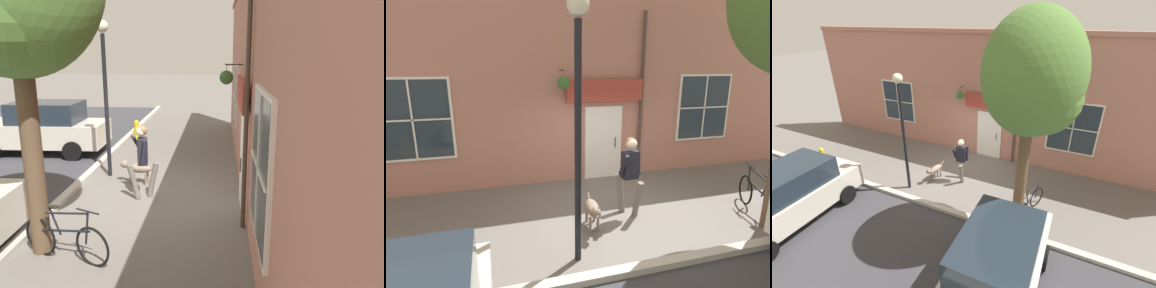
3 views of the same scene
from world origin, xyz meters
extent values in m
plane|color=#66605B|center=(0.00, 0.00, 0.00)|extent=(90.00, 90.00, 0.00)
cube|color=#B2ADA3|center=(2.00, 0.00, 0.06)|extent=(0.20, 28.00, 0.12)
cube|color=#B27566|center=(-2.35, 0.00, 2.58)|extent=(0.30, 18.00, 5.16)
cube|color=white|center=(-2.18, 0.39, 1.05)|extent=(0.10, 1.10, 2.10)
cube|color=#232D38|center=(-2.15, 0.39, 1.00)|extent=(0.03, 0.90, 1.90)
cylinder|color=#47382D|center=(-2.09, 0.74, 1.05)|extent=(0.03, 0.03, 0.30)
cube|color=#AD3D33|center=(-2.08, 0.39, 2.55)|extent=(0.08, 2.20, 0.60)
cylinder|color=#47382D|center=(-2.12, 1.52, 2.32)|extent=(0.09, 0.09, 4.64)
cylinder|color=#47382D|center=(-1.96, -0.86, 3.10)|extent=(0.44, 0.04, 0.04)
cylinder|color=#47382D|center=(-1.78, -0.86, 2.92)|extent=(0.01, 0.01, 0.34)
cone|color=#2D2823|center=(-1.78, -0.86, 2.70)|extent=(0.32, 0.32, 0.18)
sphere|color=#3D6B33|center=(-1.78, -0.86, 2.79)|extent=(0.34, 0.34, 0.34)
cube|color=white|center=(-2.18, -4.48, 1.95)|extent=(0.08, 1.82, 2.02)
cube|color=#232D38|center=(-2.15, -4.48, 1.95)|extent=(0.03, 1.70, 1.90)
cube|color=white|center=(-2.13, -4.48, 1.95)|extent=(0.04, 0.04, 1.90)
cube|color=white|center=(-2.13, -4.48, 1.95)|extent=(0.04, 1.70, 0.04)
cube|color=white|center=(-2.18, 3.71, 1.95)|extent=(0.08, 1.82, 2.02)
cube|color=#232D38|center=(-2.15, 3.71, 1.95)|extent=(0.03, 1.70, 1.90)
cube|color=white|center=(-2.13, 3.71, 1.95)|extent=(0.04, 0.04, 1.90)
cube|color=white|center=(-2.13, 3.71, 1.95)|extent=(0.04, 1.70, 0.04)
cylinder|color=#6B665B|center=(0.35, 0.25, 0.42)|extent=(0.32, 0.17, 0.85)
cylinder|color=#6B665B|center=(-0.06, 0.04, 0.42)|extent=(0.32, 0.17, 0.85)
cube|color=black|center=(0.15, 0.15, 1.15)|extent=(0.26, 0.37, 0.61)
sphere|color=beige|center=(0.17, 0.15, 1.61)|extent=(0.23, 0.23, 0.23)
sphere|color=brown|center=(0.14, 0.14, 1.64)|extent=(0.22, 0.22, 0.22)
cylinder|color=black|center=(0.08, 0.37, 1.18)|extent=(0.17, 0.11, 0.57)
cylinder|color=black|center=(0.28, -0.07, 1.20)|extent=(0.34, 0.13, 0.52)
ellipsoid|color=#7F6B5B|center=(0.46, -0.81, 0.42)|extent=(0.71, 0.35, 0.24)
cylinder|color=#7F6B5B|center=(0.67, -0.76, 0.16)|extent=(0.06, 0.06, 0.31)
cylinder|color=#7F6B5B|center=(0.65, -0.92, 0.16)|extent=(0.06, 0.06, 0.31)
cylinder|color=#7F6B5B|center=(0.27, -0.70, 0.16)|extent=(0.06, 0.06, 0.31)
cylinder|color=#7F6B5B|center=(0.25, -0.86, 0.16)|extent=(0.06, 0.06, 0.31)
sphere|color=#7F6B5B|center=(0.86, -0.86, 0.51)|extent=(0.20, 0.20, 0.20)
cone|color=#7F6B5B|center=(0.97, -0.88, 0.49)|extent=(0.11, 0.10, 0.09)
cone|color=#7F6B5B|center=(0.85, -0.81, 0.60)|extent=(0.06, 0.06, 0.07)
cone|color=#7F6B5B|center=(0.84, -0.91, 0.60)|extent=(0.06, 0.06, 0.07)
cylinder|color=#7F6B5B|center=(0.04, -0.75, 0.47)|extent=(0.21, 0.06, 0.14)
cylinder|color=brown|center=(1.46, 2.69, 1.77)|extent=(0.33, 0.33, 3.54)
sphere|color=#4C7533|center=(1.52, 2.97, 4.01)|extent=(1.86, 1.86, 1.86)
torus|color=black|center=(0.41, 3.08, 0.33)|extent=(0.66, 0.32, 0.70)
torus|color=black|center=(1.41, 2.80, 0.33)|extent=(0.66, 0.32, 0.70)
cylinder|color=black|center=(0.91, 2.94, 0.53)|extent=(0.96, 0.30, 0.18)
cylinder|color=black|center=(1.09, 2.89, 0.67)|extent=(0.22, 0.09, 0.48)
cylinder|color=black|center=(0.86, 2.95, 0.85)|extent=(0.81, 0.26, 0.15)
cylinder|color=black|center=(0.49, 3.05, 0.65)|extent=(0.12, 0.07, 0.58)
cylinder|color=black|center=(0.45, 3.06, 0.95)|extent=(0.43, 0.21, 0.03)
ellipsoid|color=black|center=(1.09, 2.89, 0.93)|extent=(0.26, 0.16, 0.09)
cube|color=beige|center=(4.37, -3.61, 0.69)|extent=(4.33, 1.83, 0.76)
cube|color=#1E2833|center=(4.15, -3.61, 1.41)|extent=(2.26, 1.58, 0.68)
cylinder|color=black|center=(5.72, -4.47, 0.31)|extent=(0.62, 0.19, 0.62)
cylinder|color=black|center=(3.02, -2.75, 0.31)|extent=(0.62, 0.19, 0.62)
cylinder|color=black|center=(3.05, -4.51, 0.31)|extent=(0.62, 0.19, 0.62)
cylinder|color=black|center=(1.41, -1.38, 1.92)|extent=(0.11, 0.11, 3.85)
sphere|color=beige|center=(1.41, -1.38, 4.03)|extent=(0.32, 0.32, 0.32)
cylinder|color=gold|center=(1.60, -5.75, 0.31)|extent=(0.20, 0.20, 0.62)
sphere|color=gold|center=(1.60, -5.75, 0.67)|extent=(0.20, 0.20, 0.20)
cylinder|color=gold|center=(1.72, -5.75, 0.34)|extent=(0.10, 0.07, 0.07)
cylinder|color=gold|center=(1.48, -5.75, 0.34)|extent=(0.10, 0.07, 0.07)
camera|label=1|loc=(-1.60, 8.43, 3.45)|focal=35.00mm
camera|label=2|loc=(5.70, -2.61, 3.21)|focal=28.00mm
camera|label=3|loc=(7.67, 3.87, 5.67)|focal=24.00mm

